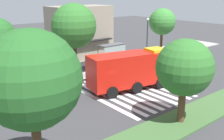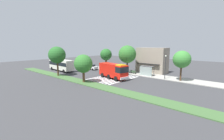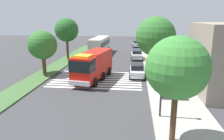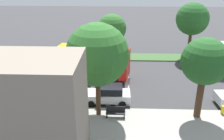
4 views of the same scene
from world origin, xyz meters
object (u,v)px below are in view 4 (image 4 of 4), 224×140
Objects in this scene: parked_car_east at (108,94)px; sidewalk_tree_west at (97,55)px; bench_near_shelter at (76,111)px; bus_stop_shelter at (26,96)px; bench_west_of_shelter at (116,112)px; median_tree_west at (112,29)px; sidewalk_tree_far_west at (205,62)px; median_tree_far_west at (192,19)px; fire_truck at (89,61)px; fire_hydrant at (223,110)px.

sidewalk_tree_west is at bearing 72.21° from parked_car_east.
bench_near_shelter is (2.54, 2.58, -0.28)m from parked_car_east.
bus_stop_shelter is 6.88m from sidewalk_tree_west.
median_tree_west reaches higher than bench_west_of_shelter.
sidewalk_tree_far_west reaches higher than bench_west_of_shelter.
median_tree_far_west is at bearing -137.92° from bus_stop_shelter.
median_tree_west is (-2.41, -15.41, 3.51)m from bench_near_shelter.
parked_car_east is at bearing -16.16° from sidewalk_tree_far_west.
fire_truck is 6.15m from parked_car_east.
parked_car_east is at bearing -134.51° from bench_near_shelter.
fire_hydrant is at bearing 159.91° from fire_truck.
bench_west_of_shelter is at bearing 105.96° from parked_car_east.
median_tree_west is (-6.41, -15.40, 2.21)m from bus_stop_shelter.
bench_west_of_shelter is at bearing 57.74° from median_tree_far_west.
sidewalk_tree_west reaches higher than bus_stop_shelter.
bench_near_shelter is 0.24× the size of sidewalk_tree_far_west.
parked_car_east reaches higher than bench_west_of_shelter.
sidewalk_tree_west is at bearing -168.53° from bench_near_shelter.
parked_car_east is 1.22× the size of bus_stop_shelter.
bus_stop_shelter is at bearing -0.12° from bench_west_of_shelter.
median_tree_west is (0.91, -15.41, 3.51)m from bench_west_of_shelter.
sidewalk_tree_far_west reaches higher than bus_stop_shelter.
parked_car_east is at bearing -106.71° from sidewalk_tree_west.
fire_hydrant is at bearing 124.53° from median_tree_west.
fire_truck is 1.17× the size of median_tree_far_west.
median_tree_far_west is at bearing -126.64° from sidewalk_tree_west.
bus_stop_shelter is 16.83m from median_tree_west.
median_tree_far_west is at bearing -122.26° from bench_west_of_shelter.
bench_near_shelter is at bearing 0.00° from bench_west_of_shelter.
median_tree_far_west reaches higher than parked_car_east.
sidewalk_tree_far_west is (-14.13, -0.37, 3.08)m from bus_stop_shelter.
fire_hydrant is (-9.09, -0.88, -0.10)m from bench_west_of_shelter.
sidewalk_tree_west reaches higher than fire_hydrant.
fire_truck reaches higher than parked_car_east.
sidewalk_tree_west reaches higher than sidewalk_tree_far_west.
bus_stop_shelter is at bearing 73.32° from fire_truck.
fire_hydrant is at bearing -177.28° from sidewalk_tree_west.
fire_hydrant is (-12.41, -0.88, -0.10)m from bench_near_shelter.
bench_near_shelter is at bearing 49.73° from median_tree_far_west.
parked_car_east is 17.22m from median_tree_far_west.
bench_west_of_shelter is at bearing 179.88° from bus_stop_shelter.
bus_stop_shelter is at bearing 67.38° from median_tree_west.
fire_truck is 12.55× the size of fire_hydrant.
bus_stop_shelter reaches higher than bench_west_of_shelter.
parked_car_east reaches higher than bench_near_shelter.
sidewalk_tree_west is at bearing 112.89° from fire_truck.
fire_truck is 5.49× the size of bench_near_shelter.
bench_west_of_shelter is at bearing 180.00° from bench_near_shelter.
parked_car_east is 0.57× the size of median_tree_far_west.
sidewalk_tree_far_west reaches higher than fire_hydrant.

